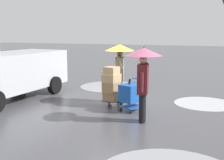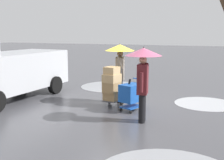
% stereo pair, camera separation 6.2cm
% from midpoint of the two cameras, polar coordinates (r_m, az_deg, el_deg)
% --- Properties ---
extents(ground_plane, '(90.00, 90.00, 0.00)m').
position_cam_midpoint_polar(ground_plane, '(10.51, 1.44, -4.65)').
color(ground_plane, '#4C4C51').
extents(slush_patch_near_cluster, '(2.88, 2.88, 0.01)m').
position_cam_midpoint_polar(slush_patch_near_cluster, '(13.78, 0.07, -1.24)').
color(slush_patch_near_cluster, '#999BA0').
rests_on(slush_patch_near_cluster, ground).
extents(slush_patch_under_van, '(2.18, 2.18, 0.01)m').
position_cam_midpoint_polar(slush_patch_under_van, '(11.05, 17.89, -4.39)').
color(slush_patch_under_van, silver).
rests_on(slush_patch_under_van, ground).
extents(cargo_van_parked_right, '(2.34, 5.41, 2.60)m').
position_cam_midpoint_polar(cargo_van_parked_right, '(11.49, -20.45, 1.95)').
color(cargo_van_parked_right, '#B7BABF').
rests_on(cargo_van_parked_right, ground).
extents(shopping_cart_vendor, '(0.80, 0.96, 1.04)m').
position_cam_midpoint_polar(shopping_cart_vendor, '(9.51, 4.05, -2.66)').
color(shopping_cart_vendor, '#1951B2').
rests_on(shopping_cart_vendor, ground).
extents(hand_dolly_boxes, '(0.56, 0.74, 1.38)m').
position_cam_midpoint_polar(hand_dolly_boxes, '(10.01, 0.15, -0.87)').
color(hand_dolly_boxes, '#515156').
rests_on(hand_dolly_boxes, ground).
extents(pedestrian_pink_side, '(1.04, 1.04, 2.15)m').
position_cam_midpoint_polar(pedestrian_pink_side, '(10.42, 1.72, 4.07)').
color(pedestrian_pink_side, black).
rests_on(pedestrian_pink_side, ground).
extents(pedestrian_black_side, '(1.04, 1.04, 2.15)m').
position_cam_midpoint_polar(pedestrian_black_side, '(8.25, 6.30, 2.60)').
color(pedestrian_black_side, black).
rests_on(pedestrian_black_side, ground).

